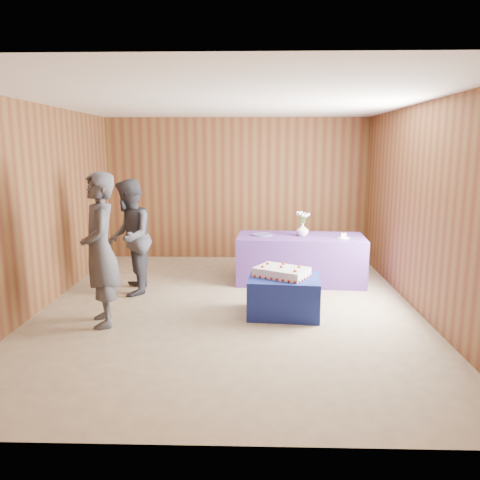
{
  "coord_description": "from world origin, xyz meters",
  "views": [
    {
      "loc": [
        0.32,
        -6.03,
        2.11
      ],
      "look_at": [
        0.15,
        0.1,
        0.92
      ],
      "focal_mm": 35.0,
      "sensor_mm": 36.0,
      "label": 1
    }
  ],
  "objects_px": {
    "vase": "(302,230)",
    "cake_table": "(284,296)",
    "sheet_cake": "(282,272)",
    "serving_table": "(300,259)",
    "guest_left": "(100,250)",
    "guest_right": "(129,237)"
  },
  "relations": [
    {
      "from": "guest_left",
      "to": "guest_right",
      "type": "distance_m",
      "value": 1.26
    },
    {
      "from": "guest_left",
      "to": "sheet_cake",
      "type": "bearing_deg",
      "value": 79.22
    },
    {
      "from": "sheet_cake",
      "to": "serving_table",
      "type": "bearing_deg",
      "value": 104.83
    },
    {
      "from": "vase",
      "to": "guest_left",
      "type": "distance_m",
      "value": 3.26
    },
    {
      "from": "cake_table",
      "to": "serving_table",
      "type": "relative_size",
      "value": 0.45
    },
    {
      "from": "sheet_cake",
      "to": "vase",
      "type": "relative_size",
      "value": 4.0
    },
    {
      "from": "cake_table",
      "to": "guest_right",
      "type": "height_order",
      "value": "guest_right"
    },
    {
      "from": "serving_table",
      "to": "guest_left",
      "type": "xyz_separation_m",
      "value": [
        -2.59,
        -1.95,
        0.55
      ]
    },
    {
      "from": "cake_table",
      "to": "sheet_cake",
      "type": "bearing_deg",
      "value": 134.5
    },
    {
      "from": "vase",
      "to": "cake_table",
      "type": "bearing_deg",
      "value": -103.74
    },
    {
      "from": "serving_table",
      "to": "guest_left",
      "type": "distance_m",
      "value": 3.29
    },
    {
      "from": "guest_left",
      "to": "guest_right",
      "type": "height_order",
      "value": "guest_left"
    },
    {
      "from": "cake_table",
      "to": "sheet_cake",
      "type": "distance_m",
      "value": 0.31
    },
    {
      "from": "cake_table",
      "to": "serving_table",
      "type": "distance_m",
      "value": 1.6
    },
    {
      "from": "cake_table",
      "to": "sheet_cake",
      "type": "xyz_separation_m",
      "value": [
        -0.03,
        0.04,
        0.31
      ]
    },
    {
      "from": "cake_table",
      "to": "vase",
      "type": "relative_size",
      "value": 4.51
    },
    {
      "from": "sheet_cake",
      "to": "guest_right",
      "type": "bearing_deg",
      "value": -171.34
    },
    {
      "from": "cake_table",
      "to": "vase",
      "type": "bearing_deg",
      "value": 81.46
    },
    {
      "from": "cake_table",
      "to": "guest_right",
      "type": "relative_size",
      "value": 0.53
    },
    {
      "from": "serving_table",
      "to": "guest_left",
      "type": "bearing_deg",
      "value": -139.48
    },
    {
      "from": "vase",
      "to": "guest_right",
      "type": "xyz_separation_m",
      "value": [
        -2.59,
        -0.7,
        -0.0
      ]
    },
    {
      "from": "sheet_cake",
      "to": "vase",
      "type": "height_order",
      "value": "vase"
    }
  ]
}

